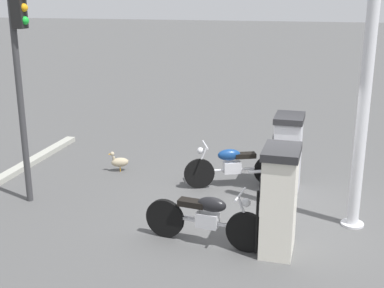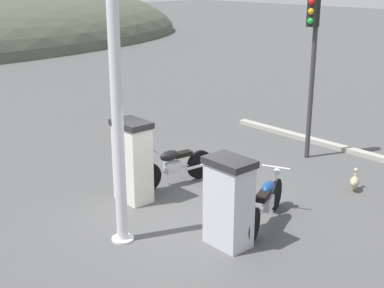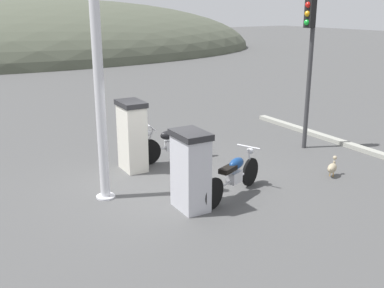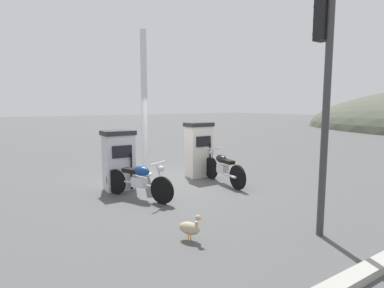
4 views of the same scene
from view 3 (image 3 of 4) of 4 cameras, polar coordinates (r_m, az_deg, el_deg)
name	(u,v)px [view 3 (image 3 of 4)]	position (r m, az deg, el deg)	size (l,w,h in m)	color
ground_plane	(169,184)	(10.35, -2.94, -5.08)	(120.00, 120.00, 0.00)	#4C4C4C
fuel_pump_near	(191,170)	(8.88, -0.16, -3.29)	(0.64, 0.86, 1.59)	silver
fuel_pump_far	(132,135)	(11.09, -7.49, 1.07)	(0.62, 0.86, 1.72)	silver
motorcycle_near_pump	(234,175)	(9.62, 5.27, -3.87)	(2.00, 0.92, 0.96)	black
motorcycle_far_pump	(173,144)	(11.72, -2.42, 0.00)	(2.06, 0.63, 0.97)	black
wandering_duck	(332,167)	(11.22, 17.18, -2.82)	(0.46, 0.34, 0.48)	tan
roadside_traffic_light	(309,50)	(12.76, 14.49, 11.32)	(0.38, 0.24, 4.04)	#38383A
canopy_support_pole	(100,94)	(9.19, -11.51, 6.20)	(0.40, 0.40, 4.59)	silver
road_edge_kerb	(341,142)	(13.93, 18.23, 0.19)	(0.46, 7.28, 0.12)	#9E9E93
distant_hill_main	(41,54)	(40.19, -18.43, 10.63)	(39.76, 21.77, 8.85)	#4C5142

